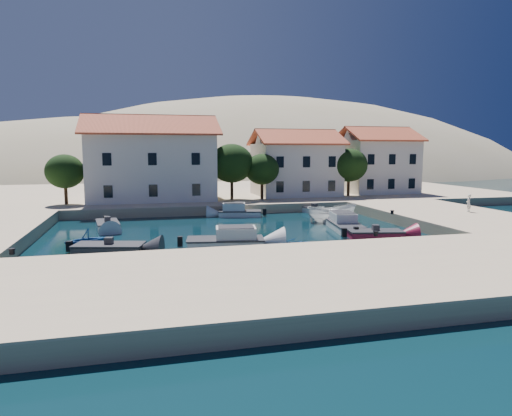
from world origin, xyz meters
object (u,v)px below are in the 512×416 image
(building_right, at_px, (377,159))
(pedestrian, at_px, (469,203))
(building_mid, at_px, (295,162))
(boat_east, at_px, (332,222))
(building_left, at_px, (151,157))
(cabin_cruiser_south, at_px, (225,240))
(rowboat_south, at_px, (298,250))
(cabin_cruiser_east, at_px, (345,224))

(building_right, distance_m, pedestrian, 20.82)
(building_mid, relative_size, boat_east, 2.16)
(building_left, distance_m, building_right, 30.07)
(cabin_cruiser_south, bearing_deg, building_right, 53.91)
(building_mid, xyz_separation_m, rowboat_south, (-9.10, -26.91, -5.22))
(building_right, distance_m, cabin_cruiser_south, 36.58)
(building_mid, height_order, building_right, building_right)
(boat_east, bearing_deg, building_right, -35.34)
(building_mid, xyz_separation_m, cabin_cruiser_south, (-13.63, -24.62, -4.75))
(building_right, relative_size, pedestrian, 5.71)
(building_mid, bearing_deg, boat_east, -96.82)
(pedestrian, bearing_deg, building_mid, -96.35)
(building_left, xyz_separation_m, building_mid, (18.00, 1.00, -0.71))
(cabin_cruiser_east, bearing_deg, pedestrian, -75.73)
(rowboat_south, height_order, cabin_cruiser_east, cabin_cruiser_east)
(cabin_cruiser_east, xyz_separation_m, pedestrian, (12.92, 0.99, 1.35))
(building_mid, xyz_separation_m, boat_east, (-1.93, -16.11, -5.22))
(building_mid, height_order, rowboat_south, building_mid)
(building_left, height_order, cabin_cruiser_south, building_left)
(boat_east, bearing_deg, pedestrian, -101.31)
(building_right, height_order, cabin_cruiser_east, building_right)
(building_right, xyz_separation_m, cabin_cruiser_east, (-14.55, -21.43, -5.00))
(boat_east, bearing_deg, building_left, 50.56)
(building_mid, xyz_separation_m, cabin_cruiser_east, (-2.55, -20.43, -4.75))
(rowboat_south, distance_m, pedestrian, 20.93)
(building_left, height_order, building_mid, building_left)
(building_right, bearing_deg, pedestrian, -94.58)
(building_left, xyz_separation_m, boat_east, (16.07, -15.11, -5.94))
(building_left, distance_m, cabin_cruiser_south, 24.63)
(building_left, bearing_deg, boat_east, -43.24)
(building_mid, bearing_deg, building_left, -176.82)
(building_mid, height_order, cabin_cruiser_south, building_mid)
(building_right, xyz_separation_m, cabin_cruiser_south, (-25.63, -25.62, -5.00))
(boat_east, bearing_deg, rowboat_south, 150.22)
(pedestrian, bearing_deg, cabin_cruiser_east, -30.02)
(cabin_cruiser_east, relative_size, boat_east, 1.15)
(rowboat_south, relative_size, pedestrian, 2.66)
(building_mid, bearing_deg, cabin_cruiser_south, -118.98)
(building_mid, bearing_deg, rowboat_south, -108.67)
(building_left, relative_size, building_right, 1.56)
(boat_east, bearing_deg, cabin_cruiser_east, 175.53)
(building_right, distance_m, cabin_cruiser_east, 26.38)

